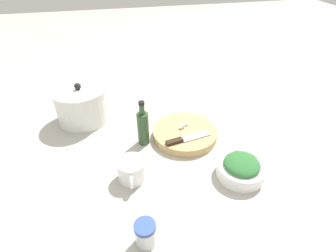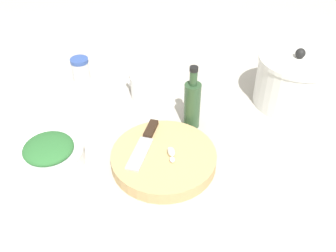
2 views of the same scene
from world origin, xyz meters
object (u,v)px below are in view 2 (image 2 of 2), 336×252
(cutting_board, at_px, (164,158))
(stock_pot, at_px, (294,81))
(garlic_cloves, at_px, (171,153))
(oil_bottle, at_px, (192,104))
(coffee_mug, at_px, (146,86))
(chef_knife, at_px, (145,141))
(spice_jar, at_px, (81,69))
(herb_bowl, at_px, (50,154))

(cutting_board, xyz_separation_m, stock_pot, (0.22, 0.40, 0.06))
(garlic_cloves, relative_size, stock_pot, 0.23)
(garlic_cloves, bearing_deg, oil_bottle, 96.68)
(coffee_mug, bearing_deg, stock_pot, 22.94)
(chef_knife, distance_m, spice_jar, 0.42)
(herb_bowl, bearing_deg, coffee_mug, 79.32)
(cutting_board, relative_size, stock_pot, 1.17)
(chef_knife, height_order, oil_bottle, oil_bottle)
(cutting_board, distance_m, stock_pot, 0.46)
(garlic_cloves, height_order, herb_bowl, herb_bowl)
(coffee_mug, relative_size, oil_bottle, 0.66)
(herb_bowl, height_order, oil_bottle, oil_bottle)
(chef_knife, bearing_deg, oil_bottle, -122.48)
(herb_bowl, relative_size, oil_bottle, 0.89)
(cutting_board, xyz_separation_m, herb_bowl, (-0.25, -0.13, 0.02))
(cutting_board, distance_m, coffee_mug, 0.30)
(coffee_mug, bearing_deg, spice_jar, -177.89)
(cutting_board, relative_size, coffee_mug, 2.10)
(garlic_cloves, relative_size, coffee_mug, 0.41)
(chef_knife, distance_m, coffee_mug, 0.25)
(chef_knife, bearing_deg, cutting_board, 154.58)
(cutting_board, distance_m, spice_jar, 0.48)
(garlic_cloves, xyz_separation_m, spice_jar, (-0.44, 0.22, -0.00))
(spice_jar, relative_size, coffee_mug, 0.62)
(coffee_mug, distance_m, oil_bottle, 0.20)
(chef_knife, relative_size, coffee_mug, 1.49)
(cutting_board, height_order, chef_knife, chef_knife)
(spice_jar, relative_size, stock_pot, 0.35)
(cutting_board, bearing_deg, garlic_cloves, 10.11)
(stock_pot, bearing_deg, cutting_board, -118.51)
(herb_bowl, bearing_deg, spice_jar, 115.82)
(herb_bowl, bearing_deg, stock_pot, 48.56)
(stock_pot, bearing_deg, herb_bowl, -131.44)
(chef_knife, height_order, stock_pot, stock_pot)
(garlic_cloves, xyz_separation_m, stock_pot, (0.20, 0.40, 0.04))
(chef_knife, xyz_separation_m, oil_bottle, (0.06, 0.15, 0.04))
(chef_knife, relative_size, spice_jar, 2.41)
(herb_bowl, bearing_deg, garlic_cloves, 25.78)
(cutting_board, xyz_separation_m, oil_bottle, (0.00, 0.17, 0.06))
(chef_knife, distance_m, stock_pot, 0.48)
(chef_knife, xyz_separation_m, herb_bowl, (-0.19, -0.14, -0.00))
(oil_bottle, bearing_deg, herb_bowl, -130.14)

